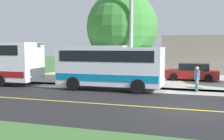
# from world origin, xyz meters

# --- Properties ---
(ground_plane) EXTENTS (120.00, 120.00, 0.00)m
(ground_plane) POSITION_xyz_m (0.00, 0.00, 0.00)
(ground_plane) COLOR #3D6633
(road_surface) EXTENTS (8.00, 100.00, 0.01)m
(road_surface) POSITION_xyz_m (0.00, 0.00, 0.00)
(road_surface) COLOR black
(road_surface) RESTS_ON ground
(sidewalk) EXTENTS (2.40, 100.00, 0.01)m
(sidewalk) POSITION_xyz_m (-5.20, 0.00, 0.00)
(sidewalk) COLOR #9E9991
(sidewalk) RESTS_ON ground
(road_centre_line) EXTENTS (0.16, 100.00, 0.00)m
(road_centre_line) POSITION_xyz_m (0.00, 0.00, 0.01)
(road_centre_line) COLOR gold
(road_centre_line) RESTS_ON ground
(shuttle_bus_front) EXTENTS (2.79, 6.99, 2.93)m
(shuttle_bus_front) POSITION_xyz_m (-4.57, -5.04, 1.61)
(shuttle_bus_front) COLOR silver
(shuttle_bus_front) RESTS_ON ground
(pedestrian_with_bags) EXTENTS (0.72, 0.34, 1.61)m
(pedestrian_with_bags) POSITION_xyz_m (-5.18, 0.49, 0.86)
(pedestrian_with_bags) COLOR #335972
(pedestrian_with_bags) RESTS_ON ground
(street_light_pole) EXTENTS (1.97, 0.24, 7.86)m
(street_light_pole) POSITION_xyz_m (-4.88, -3.75, 4.34)
(street_light_pole) COLOR #9E9EA3
(street_light_pole) RESTS_ON ground
(parked_car_near) EXTENTS (2.20, 4.49, 1.45)m
(parked_car_near) POSITION_xyz_m (-11.24, 0.15, 0.69)
(parked_car_near) COLOR #A51E1E
(parked_car_near) RESTS_ON ground
(tree_curbside) EXTENTS (5.41, 5.41, 7.01)m
(tree_curbside) POSITION_xyz_m (-7.40, -5.01, 4.29)
(tree_curbside) COLOR #4C3826
(tree_curbside) RESTS_ON ground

